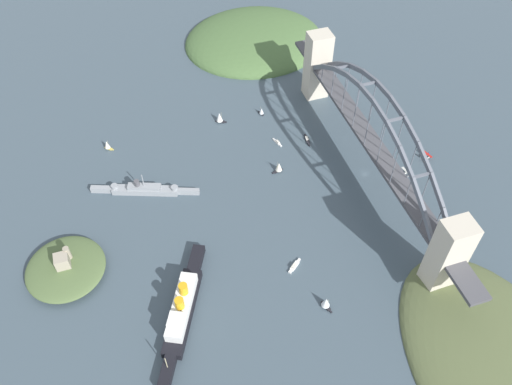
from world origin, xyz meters
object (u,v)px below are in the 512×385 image
Objects in this scene: naval_cruiser at (144,189)px; small_boat_4 at (294,266)px; seaplane_taxiing_near_bridge at (426,155)px; harbor_arch_bridge at (372,143)px; small_boat_5 at (307,139)px; ocean_liner at (182,309)px; small_boat_2 at (326,302)px; small_boat_0 at (277,142)px; fort_island_mid_harbor at (66,268)px; seaplane_second_in_formation at (406,174)px; small_boat_7 at (107,145)px; small_boat_1 at (220,117)px; small_boat_3 at (261,111)px; small_boat_6 at (279,167)px.

naval_cruiser is 113.93m from small_boat_4.
seaplane_taxiing_near_bridge is (-28.95, -195.92, -1.33)m from naval_cruiser.
naval_cruiser is at bearing 40.71° from small_boat_4.
harbor_arch_bridge is 19.93× the size of small_boat_5.
naval_cruiser is at bearing 2.65° from ocean_liner.
naval_cruiser is at bearing 96.33° from small_boat_5.
small_boat_2 is (-116.37, -81.47, 1.30)m from naval_cruiser.
small_boat_2 reaches higher than seaplane_taxiing_near_bridge.
ocean_liner reaches higher than small_boat_5.
small_boat_0 is (46.36, 95.32, -0.87)m from seaplane_taxiing_near_bridge.
fort_island_mid_harbor is 187.35m from small_boat_5.
small_boat_7 is (90.70, 191.08, 1.89)m from seaplane_second_in_formation.
ocean_liner is at bearing 75.26° from small_boat_2.
harbor_arch_bridge is at bearing -115.78° from small_boat_7.
small_boat_0 is (58.03, 72.94, -1.09)m from seaplane_second_in_formation.
small_boat_1 is 0.80× the size of small_boat_5.
small_boat_7 is at bearing 69.68° from seaplane_taxiing_near_bridge.
small_boat_3 is 140.19m from small_boat_4.
naval_cruiser reaches higher than small_boat_7.
small_boat_5 is (109.68, -117.87, -4.95)m from ocean_liner.
small_boat_6 is at bearing 162.09° from small_boat_0.
ocean_liner is at bearing 114.74° from harbor_arch_bridge.
small_boat_7 reaches higher than small_boat_5.
seaplane_second_in_formation is at bearing -65.27° from small_boat_4.
small_boat_2 reaches higher than small_boat_6.
small_boat_5 is 38.14m from small_boat_6.
naval_cruiser is at bearing 99.82° from small_boat_0.
seaplane_taxiing_near_bridge is at bearing -62.46° from seaplane_second_in_formation.
naval_cruiser is 7.06× the size of small_boat_0.
harbor_arch_bridge reaches higher than small_boat_0.
small_boat_0 is 0.95× the size of small_boat_4.
harbor_arch_bridge reaches higher than naval_cruiser.
small_boat_3 is at bearing 50.09° from seaplane_taxiing_near_bridge.
seaplane_taxiing_near_bridge is 134.50m from small_boat_4.
ocean_liner is 161.75m from small_boat_1.
fort_island_mid_harbor is 7.11× the size of small_boat_3.
harbor_arch_bridge is 118.58m from small_boat_1.
seaplane_second_in_formation is at bearing -141.30° from small_boat_3.
small_boat_4 is (9.76, -69.84, -4.81)m from ocean_liner.
small_boat_6 is at bearing -12.93° from small_boat_4.
ocean_liner reaches higher than small_boat_1.
harbor_arch_bridge is at bearing -134.89° from small_boat_0.
ocean_liner is at bearing 97.96° from small_boat_4.
small_boat_3 is at bearing -10.46° from small_boat_4.
small_boat_0 is 135.19m from small_boat_2.
small_boat_7 is at bearing 92.01° from small_boat_1.
fort_island_mid_harbor reaches higher than small_boat_5.
seaplane_second_in_formation is (-40.62, -173.55, -1.11)m from naval_cruiser.
fort_island_mid_harbor is at bearing 91.76° from seaplane_second_in_formation.
seaplane_taxiing_near_bridge is 105.82m from small_boat_6.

